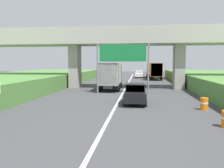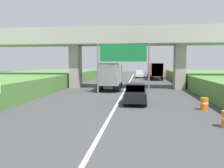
{
  "view_description": "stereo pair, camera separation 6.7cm",
  "coord_description": "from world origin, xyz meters",
  "px_view_note": "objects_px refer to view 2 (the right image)",
  "views": [
    {
      "loc": [
        1.81,
        4.09,
        3.41
      ],
      "look_at": [
        0.0,
        19.83,
        2.0
      ],
      "focal_mm": 37.56,
      "sensor_mm": 36.0,
      "label": 1
    },
    {
      "loc": [
        1.87,
        4.1,
        3.41
      ],
      "look_at": [
        0.0,
        19.83,
        2.0
      ],
      "focal_mm": 37.56,
      "sensor_mm": 36.0,
      "label": 2
    }
  ],
  "objects_px": {
    "truck_silver": "(152,69)",
    "car_black": "(135,94)",
    "truck_red": "(111,69)",
    "construction_barrel_3": "(204,104)",
    "car_white": "(140,74)",
    "overhead_highway_sign": "(123,56)",
    "truck_orange": "(156,70)",
    "truck_yellow": "(112,75)"
  },
  "relations": [
    {
      "from": "truck_yellow",
      "to": "truck_orange",
      "type": "bearing_deg",
      "value": 70.29
    },
    {
      "from": "truck_yellow",
      "to": "construction_barrel_3",
      "type": "bearing_deg",
      "value": -55.76
    },
    {
      "from": "truck_red",
      "to": "truck_yellow",
      "type": "xyz_separation_m",
      "value": [
        3.49,
        -28.11,
        0.0
      ]
    },
    {
      "from": "truck_red",
      "to": "car_white",
      "type": "bearing_deg",
      "value": -21.99
    },
    {
      "from": "truck_yellow",
      "to": "truck_red",
      "type": "bearing_deg",
      "value": 97.07
    },
    {
      "from": "truck_orange",
      "to": "car_black",
      "type": "height_order",
      "value": "truck_orange"
    },
    {
      "from": "truck_red",
      "to": "car_black",
      "type": "height_order",
      "value": "truck_red"
    },
    {
      "from": "overhead_highway_sign",
      "to": "car_white",
      "type": "bearing_deg",
      "value": 86.34
    },
    {
      "from": "overhead_highway_sign",
      "to": "truck_orange",
      "type": "relative_size",
      "value": 0.81
    },
    {
      "from": "truck_yellow",
      "to": "truck_silver",
      "type": "relative_size",
      "value": 1.0
    },
    {
      "from": "truck_red",
      "to": "truck_silver",
      "type": "relative_size",
      "value": 1.0
    },
    {
      "from": "car_white",
      "to": "construction_barrel_3",
      "type": "xyz_separation_m",
      "value": [
        4.72,
        -37.41,
        -0.4
      ]
    },
    {
      "from": "truck_silver",
      "to": "car_black",
      "type": "relative_size",
      "value": 1.78
    },
    {
      "from": "car_black",
      "to": "car_white",
      "type": "distance_m",
      "value": 35.37
    },
    {
      "from": "truck_yellow",
      "to": "car_white",
      "type": "bearing_deg",
      "value": 82.02
    },
    {
      "from": "truck_orange",
      "to": "car_white",
      "type": "xyz_separation_m",
      "value": [
        -3.35,
        6.02,
        -1.08
      ]
    },
    {
      "from": "truck_yellow",
      "to": "overhead_highway_sign",
      "type": "bearing_deg",
      "value": -64.21
    },
    {
      "from": "truck_orange",
      "to": "construction_barrel_3",
      "type": "height_order",
      "value": "truck_orange"
    },
    {
      "from": "truck_red",
      "to": "construction_barrel_3",
      "type": "xyz_separation_m",
      "value": [
        11.75,
        -40.25,
        -1.47
      ]
    },
    {
      "from": "truck_yellow",
      "to": "truck_silver",
      "type": "bearing_deg",
      "value": 76.2
    },
    {
      "from": "truck_red",
      "to": "construction_barrel_3",
      "type": "bearing_deg",
      "value": -73.73
    },
    {
      "from": "overhead_highway_sign",
      "to": "car_white",
      "type": "distance_m",
      "value": 29.04
    },
    {
      "from": "truck_yellow",
      "to": "car_white",
      "type": "distance_m",
      "value": 25.54
    },
    {
      "from": "overhead_highway_sign",
      "to": "truck_silver",
      "type": "bearing_deg",
      "value": 80.9
    },
    {
      "from": "car_black",
      "to": "truck_orange",
      "type": "bearing_deg",
      "value": 82.87
    },
    {
      "from": "truck_silver",
      "to": "car_black",
      "type": "xyz_separation_m",
      "value": [
        -3.29,
        -36.64,
        -1.08
      ]
    },
    {
      "from": "car_black",
      "to": "car_white",
      "type": "xyz_separation_m",
      "value": [
        0.32,
        35.37,
        0.0
      ]
    },
    {
      "from": "overhead_highway_sign",
      "to": "truck_orange",
      "type": "distance_m",
      "value": 23.47
    },
    {
      "from": "overhead_highway_sign",
      "to": "truck_red",
      "type": "bearing_deg",
      "value": 99.32
    },
    {
      "from": "truck_red",
      "to": "car_black",
      "type": "bearing_deg",
      "value": -80.03
    },
    {
      "from": "overhead_highway_sign",
      "to": "truck_red",
      "type": "relative_size",
      "value": 0.81
    },
    {
      "from": "overhead_highway_sign",
      "to": "truck_red",
      "type": "height_order",
      "value": "overhead_highway_sign"
    },
    {
      "from": "overhead_highway_sign",
      "to": "truck_yellow",
      "type": "bearing_deg",
      "value": 115.79
    },
    {
      "from": "overhead_highway_sign",
      "to": "truck_yellow",
      "type": "xyz_separation_m",
      "value": [
        -1.7,
        3.52,
        -2.22
      ]
    },
    {
      "from": "truck_silver",
      "to": "construction_barrel_3",
      "type": "distance_m",
      "value": 38.75
    },
    {
      "from": "truck_silver",
      "to": "overhead_highway_sign",
      "type": "bearing_deg",
      "value": -99.1
    },
    {
      "from": "truck_red",
      "to": "car_black",
      "type": "xyz_separation_m",
      "value": [
        6.71,
        -38.21,
        -1.08
      ]
    },
    {
      "from": "truck_red",
      "to": "truck_yellow",
      "type": "bearing_deg",
      "value": -82.93
    },
    {
      "from": "overhead_highway_sign",
      "to": "construction_barrel_3",
      "type": "bearing_deg",
      "value": -52.72
    },
    {
      "from": "truck_red",
      "to": "truck_orange",
      "type": "xyz_separation_m",
      "value": [
        10.39,
        -8.86,
        0.0
      ]
    },
    {
      "from": "construction_barrel_3",
      "to": "truck_silver",
      "type": "bearing_deg",
      "value": 92.59
    },
    {
      "from": "truck_silver",
      "to": "car_white",
      "type": "height_order",
      "value": "truck_silver"
    }
  ]
}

